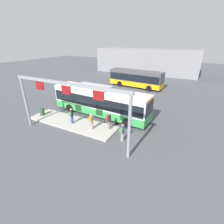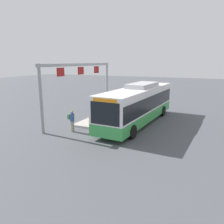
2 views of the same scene
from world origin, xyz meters
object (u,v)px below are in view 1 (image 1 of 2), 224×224
object	(u,v)px
person_boarding	(109,121)
trash_bin	(42,112)
person_waiting_far	(71,116)
bus_background_left	(136,78)
person_waiting_near	(122,132)
person_waiting_mid	(91,121)
bus_main	(100,100)

from	to	relation	value
person_boarding	trash_bin	size ratio (longest dim) A/B	1.86
person_boarding	person_waiting_far	bearing A→B (deg)	126.10
bus_background_left	person_boarding	world-z (taller)	bus_background_left
person_waiting_far	person_boarding	bearing A→B (deg)	-88.20
person_boarding	person_waiting_near	bearing A→B (deg)	-94.93
bus_background_left	person_waiting_mid	distance (m)	17.46
bus_background_left	trash_bin	size ratio (longest dim) A/B	11.24
person_waiting_mid	bus_main	bearing A→B (deg)	9.51
person_boarding	person_waiting_mid	distance (m)	1.69
trash_bin	bus_background_left	bearing A→B (deg)	73.85
person_boarding	person_waiting_mid	world-z (taller)	same
person_waiting_mid	trash_bin	size ratio (longest dim) A/B	1.86
bus_background_left	person_waiting_near	xyz separation A→B (m)	(5.26, -17.64, -0.89)
bus_background_left	person_boarding	distance (m)	16.88
bus_main	person_waiting_far	distance (m)	3.80
person_boarding	person_waiting_far	size ratio (longest dim) A/B	1.00
bus_background_left	bus_main	bearing A→B (deg)	-81.47
person_waiting_far	person_waiting_near	bearing A→B (deg)	-102.41
bus_background_left	person_waiting_far	world-z (taller)	bus_background_left
bus_background_left	person_waiting_near	size ratio (longest dim) A/B	6.06
bus_main	person_waiting_far	xyz separation A→B (m)	(-1.30, -3.49, -0.76)
person_waiting_near	person_boarding	bearing A→B (deg)	63.45
person_waiting_far	trash_bin	bearing A→B (deg)	81.18
person_boarding	trash_bin	distance (m)	8.42
bus_main	trash_bin	world-z (taller)	bus_main
bus_main	trash_bin	distance (m)	6.79
bus_main	person_boarding	distance (m)	3.89
person_waiting_near	person_waiting_mid	size ratio (longest dim) A/B	1.00
bus_main	bus_background_left	size ratio (longest dim) A/B	1.18
person_boarding	person_waiting_mid	xyz separation A→B (m)	(-1.47, -0.82, 0.00)
person_waiting_mid	bus_background_left	bearing A→B (deg)	-3.23
bus_background_left	person_waiting_far	distance (m)	17.33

